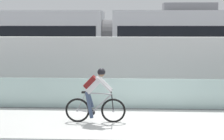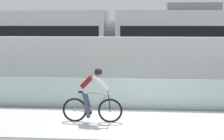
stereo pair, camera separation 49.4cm
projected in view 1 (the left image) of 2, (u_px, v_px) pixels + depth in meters
ground_plane at (139, 123)px, 10.55m from camera, size 200.00×200.00×0.00m
bike_path_deck at (139, 123)px, 10.55m from camera, size 32.00×3.20×0.01m
glass_parapet at (138, 93)px, 12.32m from camera, size 32.00×0.05×1.03m
concrete_barrier_wall at (137, 67)px, 14.02m from camera, size 32.00×0.36×2.37m
tram_rail_near at (135, 86)px, 16.63m from camera, size 32.00×0.08×0.01m
tram_rail_far at (135, 81)px, 18.05m from camera, size 32.00×0.08×0.01m
tram at (108, 44)px, 17.15m from camera, size 22.56×2.54×3.81m
cyclist_on_bike at (95, 96)px, 10.51m from camera, size 1.77×0.58×1.61m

